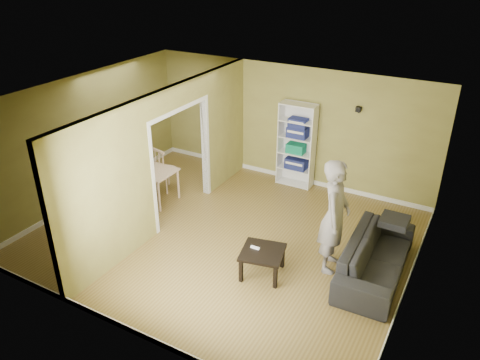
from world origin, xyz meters
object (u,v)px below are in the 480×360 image
at_px(person, 335,207).
at_px(dining_table, 148,173).
at_px(chair_left, 124,169).
at_px(sofa, 377,252).
at_px(chair_near, 134,189).
at_px(bookshelf, 297,145).
at_px(chair_far, 167,169).
at_px(coffee_table, 262,255).

relative_size(person, dining_table, 2.05).
distance_m(person, chair_left, 4.88).
relative_size(sofa, chair_near, 2.19).
xyz_separation_m(bookshelf, dining_table, (-2.39, -2.17, -0.32)).
distance_m(sofa, chair_left, 5.52).
bearing_deg(chair_far, bookshelf, -131.64).
bearing_deg(sofa, person, 102.05).
height_order(person, coffee_table, person).
height_order(dining_table, chair_far, chair_far).
height_order(bookshelf, chair_near, bookshelf).
height_order(person, chair_left, person).
distance_m(bookshelf, chair_left, 3.80).
bearing_deg(chair_left, dining_table, 78.96).
height_order(chair_left, chair_near, chair_near).
distance_m(sofa, dining_table, 4.81).
xyz_separation_m(coffee_table, chair_near, (-3.11, 0.55, 0.13)).
height_order(sofa, chair_left, chair_left).
xyz_separation_m(coffee_table, chair_left, (-3.93, 1.16, 0.13)).
bearing_deg(coffee_table, chair_left, 163.52).
xyz_separation_m(sofa, dining_table, (-4.80, 0.21, 0.19)).
xyz_separation_m(coffee_table, dining_table, (-3.21, 1.12, 0.24)).
distance_m(chair_left, chair_far, 0.92).
relative_size(sofa, chair_far, 2.22).
bearing_deg(chair_far, dining_table, 95.76).
relative_size(bookshelf, dining_table, 1.69).
distance_m(coffee_table, chair_far, 3.55).
xyz_separation_m(coffee_table, chair_far, (-3.14, 1.64, 0.12)).
bearing_deg(dining_table, coffee_table, -19.29).
distance_m(sofa, person, 1.01).
bearing_deg(coffee_table, dining_table, 160.71).
xyz_separation_m(dining_table, chair_far, (0.07, 0.52, -0.11)).
bearing_deg(sofa, dining_table, 85.55).
relative_size(dining_table, chair_near, 1.09).
distance_m(sofa, coffee_table, 1.83).
bearing_deg(chair_near, sofa, 11.81).
bearing_deg(coffee_table, person, 39.53).
distance_m(coffee_table, dining_table, 3.41).
distance_m(sofa, chair_near, 4.71).
bearing_deg(person, dining_table, 74.70).
bearing_deg(sofa, bookshelf, 43.38).
distance_m(dining_table, chair_far, 0.54).
height_order(dining_table, chair_left, chair_left).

